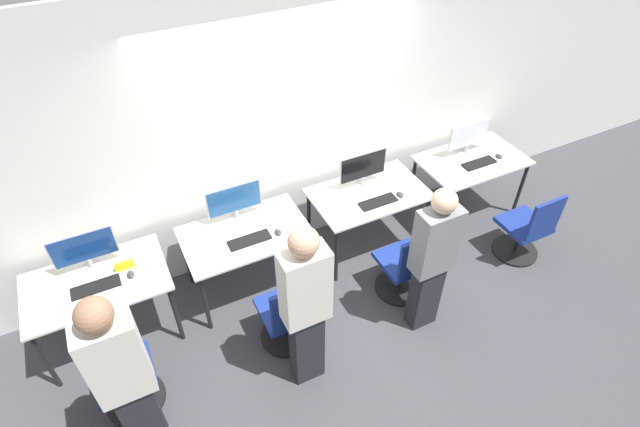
{
  "coord_description": "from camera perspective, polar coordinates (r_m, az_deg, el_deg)",
  "views": [
    {
      "loc": [
        -1.54,
        -2.93,
        3.89
      ],
      "look_at": [
        0.0,
        0.15,
        0.88
      ],
      "focal_mm": 28.0,
      "sensor_mm": 36.0,
      "label": 1
    }
  ],
  "objects": [
    {
      "name": "office_chair_far_left",
      "position": [
        4.36,
        -21.16,
        -17.63
      ],
      "size": [
        0.48,
        0.48,
        0.86
      ],
      "color": "black",
      "rests_on": "ground_plane"
    },
    {
      "name": "monitor_far_left",
      "position": [
        4.58,
        -25.36,
        -3.73
      ],
      "size": [
        0.52,
        0.15,
        0.39
      ],
      "color": "#B2B2B7",
      "rests_on": "desk_far_left"
    },
    {
      "name": "person_right",
      "position": [
        4.31,
        12.73,
        -4.93
      ],
      "size": [
        0.36,
        0.21,
        1.57
      ],
      "color": "#232328",
      "rests_on": "ground_plane"
    },
    {
      "name": "keyboard_far_right",
      "position": [
        5.7,
        17.71,
        5.49
      ],
      "size": [
        0.39,
        0.14,
        0.02
      ],
      "color": "black",
      "rests_on": "desk_far_right"
    },
    {
      "name": "keyboard_right",
      "position": [
        4.95,
        6.65,
        1.33
      ],
      "size": [
        0.39,
        0.14,
        0.02
      ],
      "color": "black",
      "rests_on": "desk_right"
    },
    {
      "name": "placard_far_left",
      "position": [
        4.57,
        -21.45,
        -5.55
      ],
      "size": [
        0.16,
        0.03,
        0.08
      ],
      "color": "yellow",
      "rests_on": "desk_far_left"
    },
    {
      "name": "desk_right",
      "position": [
        5.12,
        5.56,
        1.7
      ],
      "size": [
        1.16,
        0.73,
        0.73
      ],
      "color": "silver",
      "rests_on": "ground_plane"
    },
    {
      "name": "office_chair_left",
      "position": [
        4.45,
        -3.7,
        -11.74
      ],
      "size": [
        0.48,
        0.48,
        0.86
      ],
      "color": "black",
      "rests_on": "ground_plane"
    },
    {
      "name": "desk_far_right",
      "position": [
        5.81,
        16.9,
        5.35
      ],
      "size": [
        1.16,
        0.73,
        0.73
      ],
      "color": "silver",
      "rests_on": "ground_plane"
    },
    {
      "name": "mouse_left",
      "position": [
        4.6,
        -4.84,
        -2.13
      ],
      "size": [
        0.06,
        0.09,
        0.03
      ],
      "color": "#333333",
      "rests_on": "desk_left"
    },
    {
      "name": "person_far_left",
      "position": [
        3.66,
        -21.52,
        -17.02
      ],
      "size": [
        0.36,
        0.22,
        1.71
      ],
      "color": "#232328",
      "rests_on": "ground_plane"
    },
    {
      "name": "keyboard_left",
      "position": [
        4.56,
        -8.05,
        -3.02
      ],
      "size": [
        0.39,
        0.14,
        0.02
      ],
      "color": "black",
      "rests_on": "desk_left"
    },
    {
      "name": "monitor_left",
      "position": [
        4.68,
        -9.76,
        1.45
      ],
      "size": [
        0.52,
        0.15,
        0.39
      ],
      "color": "#B2B2B7",
      "rests_on": "desk_left"
    },
    {
      "name": "office_chair_far_right",
      "position": [
        5.6,
        22.5,
        -1.91
      ],
      "size": [
        0.48,
        0.48,
        0.86
      ],
      "color": "black",
      "rests_on": "ground_plane"
    },
    {
      "name": "desk_far_left",
      "position": [
        4.64,
        -24.07,
        -7.76
      ],
      "size": [
        1.16,
        0.73,
        0.73
      ],
      "color": "silver",
      "rests_on": "ground_plane"
    },
    {
      "name": "keyboard_far_left",
      "position": [
        4.53,
        -24.24,
        -7.67
      ],
      "size": [
        0.39,
        0.14,
        0.02
      ],
      "color": "black",
      "rests_on": "desk_far_left"
    },
    {
      "name": "desk_left",
      "position": [
        4.7,
        -8.45,
        -2.89
      ],
      "size": [
        1.16,
        0.73,
        0.73
      ],
      "color": "silver",
      "rests_on": "ground_plane"
    },
    {
      "name": "mouse_far_right",
      "position": [
        5.88,
        19.78,
        6.2
      ],
      "size": [
        0.06,
        0.09,
        0.03
      ],
      "color": "#333333",
      "rests_on": "desk_far_right"
    },
    {
      "name": "person_left",
      "position": [
        3.79,
        -1.66,
        -10.33
      ],
      "size": [
        0.36,
        0.22,
        1.69
      ],
      "color": "#232328",
      "rests_on": "ground_plane"
    },
    {
      "name": "mouse_right",
      "position": [
        5.06,
        9.14,
        2.16
      ],
      "size": [
        0.06,
        0.09,
        0.03
      ],
      "color": "#333333",
      "rests_on": "desk_right"
    },
    {
      "name": "mouse_far_left",
      "position": [
        4.51,
        -20.83,
        -6.52
      ],
      "size": [
        0.06,
        0.09,
        0.03
      ],
      "color": "#333333",
      "rests_on": "desk_far_left"
    },
    {
      "name": "monitor_far_right",
      "position": [
        5.73,
        16.61,
        8.44
      ],
      "size": [
        0.52,
        0.15,
        0.39
      ],
      "color": "#B2B2B7",
      "rests_on": "desk_far_right"
    },
    {
      "name": "wall_back",
      "position": [
        4.78,
        -3.83,
        9.71
      ],
      "size": [
        12.0,
        0.05,
        2.8
      ],
      "color": "silver",
      "rests_on": "ground_plane"
    },
    {
      "name": "office_chair_right",
      "position": [
        4.88,
        9.71,
        -6.18
      ],
      "size": [
        0.48,
        0.48,
        0.86
      ],
      "color": "black",
      "rests_on": "ground_plane"
    },
    {
      "name": "ground_plane",
      "position": [
        5.11,
        0.73,
        -8.42
      ],
      "size": [
        20.0,
        20.0,
        0.0
      ],
      "primitive_type": "plane",
      "color": "#3D3D42"
    },
    {
      "name": "monitor_right",
      "position": [
        5.03,
        4.94,
        5.21
      ],
      "size": [
        0.52,
        0.15,
        0.39
      ],
      "color": "#B2B2B7",
      "rests_on": "desk_right"
    }
  ]
}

